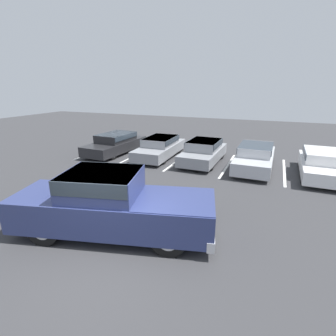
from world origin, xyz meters
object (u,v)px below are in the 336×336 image
parked_sedan_b (160,146)px  parked_sedan_e (322,163)px  parked_sedan_a (116,143)px  parked_sedan_d (255,156)px  parked_sedan_c (204,151)px  pickup_truck (113,204)px

parked_sedan_b → parked_sedan_e: bearing=85.7°
parked_sedan_a → parked_sedan_d: (8.57, -0.12, -0.00)m
parked_sedan_b → parked_sedan_d: parked_sedan_d is taller
parked_sedan_c → parked_sedan_b: bearing=-92.9°
parked_sedan_b → parked_sedan_d: (5.55, -0.34, 0.03)m
parked_sedan_e → parked_sedan_a: bearing=-90.1°
parked_sedan_c → parked_sedan_e: same height
parked_sedan_b → parked_sedan_c: (2.77, -0.20, 0.03)m
parked_sedan_b → parked_sedan_e: 8.62m
pickup_truck → parked_sedan_c: (0.47, 8.30, -0.27)m
parked_sedan_a → parked_sedan_c: size_ratio=1.13×
pickup_truck → parked_sedan_a: size_ratio=1.25×
parked_sedan_a → parked_sedan_e: (11.63, -0.23, -0.00)m
parked_sedan_a → parked_sedan_e: size_ratio=1.09×
pickup_truck → parked_sedan_e: 10.23m
parked_sedan_d → parked_sedan_e: size_ratio=1.04×
pickup_truck → parked_sedan_e: bearing=37.8°
parked_sedan_c → parked_sedan_d: (2.78, -0.14, 0.00)m
parked_sedan_b → parked_sedan_d: bearing=85.2°
pickup_truck → parked_sedan_c: size_ratio=1.42×
pickup_truck → parked_sedan_b: (-2.30, 8.50, -0.30)m
pickup_truck → parked_sedan_c: bearing=72.8°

